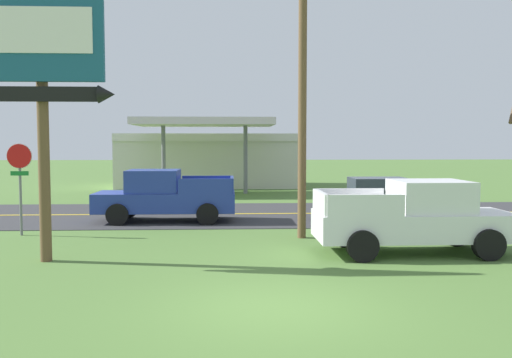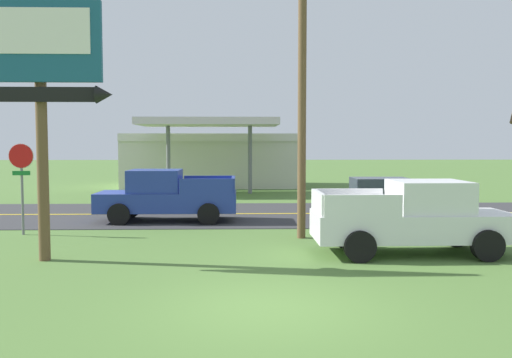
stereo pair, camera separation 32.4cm
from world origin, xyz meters
TOP-DOWN VIEW (x-y plane):
  - ground_plane at (0.00, 0.00)m, footprint 180.00×180.00m
  - road_asphalt at (0.00, 13.00)m, footprint 140.00×8.00m
  - road_centre_line at (0.00, 13.00)m, footprint 126.00×0.20m
  - motel_sign at (-5.38, 4.03)m, footprint 3.38×0.54m
  - stop_sign at (-7.54, 8.09)m, footprint 0.80×0.08m
  - utility_pole at (1.40, 7.23)m, footprint 1.61×0.26m
  - gas_station at (-2.34, 28.11)m, footprint 12.00×11.50m
  - pickup_white_parked_on_lawn at (4.12, 4.69)m, footprint 5.21×2.27m
  - pickup_blue_on_road at (-3.34, 11.00)m, footprint 5.20×2.24m
  - car_black_near_lane at (4.73, 11.00)m, footprint 4.20×2.00m

SIDE VIEW (x-z plane):
  - ground_plane at x=0.00m, z-range 0.00..0.00m
  - road_asphalt at x=0.00m, z-range 0.00..0.02m
  - road_centre_line at x=0.00m, z-range 0.02..0.03m
  - car_black_near_lane at x=4.73m, z-range 0.01..1.65m
  - pickup_white_parked_on_lawn at x=4.12m, z-range -0.02..1.94m
  - pickup_blue_on_road at x=-3.34m, z-range -0.02..1.94m
  - gas_station at x=-2.34m, z-range -0.26..4.14m
  - stop_sign at x=-7.54m, z-range 0.55..3.50m
  - motel_sign at x=-5.38m, z-range 1.34..8.05m
  - utility_pole at x=1.40m, z-range 0.27..10.09m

